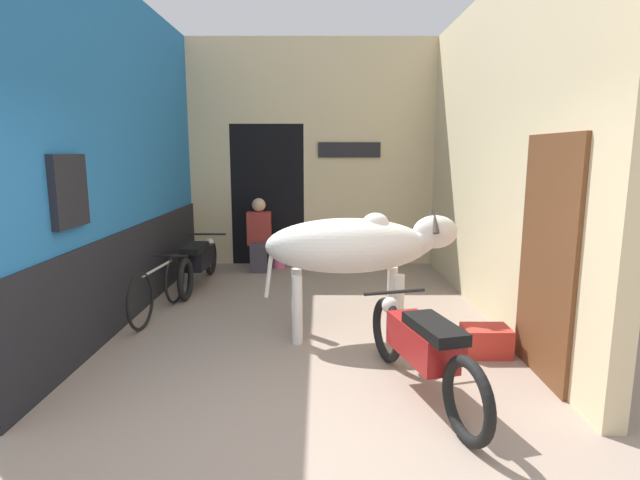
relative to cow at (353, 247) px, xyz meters
The scene contains 11 objects.
ground_plane 2.22m from the cow, 104.93° to the right, with size 30.00×30.00×0.00m, color gray.
wall_left_shopfront 2.94m from the cow, 163.46° to the left, with size 0.25×5.47×3.83m.
wall_back_with_doorway 3.97m from the cow, 102.44° to the left, with size 4.19×0.93×3.83m.
wall_right_with_door 2.05m from the cow, 24.56° to the left, with size 0.22×5.47×3.83m.
cow is the anchor object (origin of this frame).
motorcycle_near 1.50m from the cow, 71.67° to the right, with size 0.72×1.96×0.73m.
motorcycle_far 3.00m from the cow, 136.64° to the left, with size 0.58×2.00×0.70m.
bicycle 2.50m from the cow, 162.99° to the left, with size 0.44×1.65×0.66m.
shopkeeper_seated 3.32m from the cow, 114.62° to the left, with size 0.39×0.34×1.21m.
plastic_stool 3.48m from the cow, 108.48° to the left, with size 0.31×0.31×0.38m.
crate 1.58m from the cow, 21.98° to the right, with size 0.44×0.32×0.28m.
Camera 1 is at (0.14, -3.17, 1.94)m, focal length 28.00 mm.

